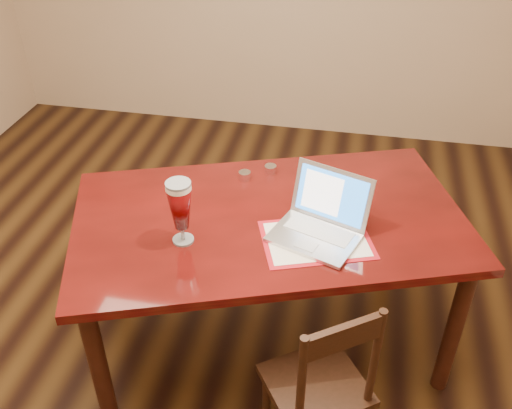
# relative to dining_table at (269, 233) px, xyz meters

# --- Properties ---
(ground) EXTENTS (5.00, 5.00, 0.00)m
(ground) POSITION_rel_dining_table_xyz_m (-0.44, -0.05, -0.74)
(ground) COLOR black
(ground) RESTS_ON ground
(room_shell) EXTENTS (4.51, 5.01, 2.71)m
(room_shell) POSITION_rel_dining_table_xyz_m (-0.44, -0.05, 1.02)
(room_shell) COLOR tan
(room_shell) RESTS_ON ground
(dining_table) EXTENTS (2.00, 1.53, 1.13)m
(dining_table) POSITION_rel_dining_table_xyz_m (0.00, 0.00, 0.00)
(dining_table) COLOR #4F0C0A
(dining_table) RESTS_ON ground
(dining_chair) EXTENTS (0.53, 0.52, 0.91)m
(dining_chair) POSITION_rel_dining_table_xyz_m (0.32, -0.57, -0.31)
(dining_chair) COLOR black
(dining_chair) RESTS_ON ground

